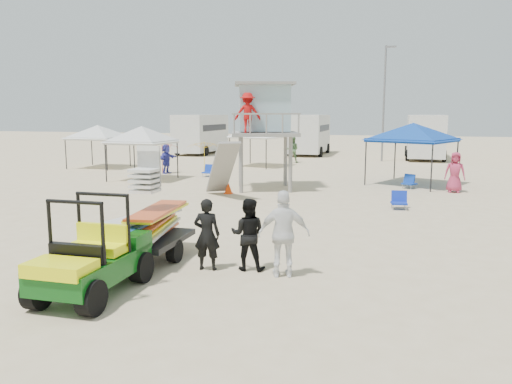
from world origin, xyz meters
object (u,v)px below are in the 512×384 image
(utility_cart, at_px, (89,251))
(lifeguard_tower, at_px, (263,112))
(man_left, at_px, (207,234))
(canopy_blue, at_px, (413,126))
(surf_trailer, at_px, (150,220))

(utility_cart, relative_size, lifeguard_tower, 0.53)
(man_left, bearing_deg, canopy_blue, -113.86)
(utility_cart, distance_m, canopy_blue, 18.13)
(surf_trailer, height_order, canopy_blue, canopy_blue)
(utility_cart, height_order, man_left, utility_cart)
(surf_trailer, distance_m, lifeguard_tower, 11.77)
(utility_cart, distance_m, surf_trailer, 2.34)
(lifeguard_tower, bearing_deg, man_left, -80.76)
(surf_trailer, bearing_deg, utility_cart, -90.12)
(utility_cart, relative_size, surf_trailer, 0.95)
(utility_cart, xyz_separation_m, canopy_blue, (6.06, 16.97, 1.93))
(lifeguard_tower, relative_size, canopy_blue, 1.04)
(man_left, bearing_deg, utility_cart, 46.25)
(utility_cart, bearing_deg, canopy_blue, 70.36)
(lifeguard_tower, bearing_deg, canopy_blue, 25.97)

